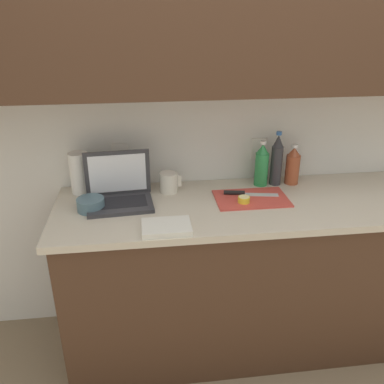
{
  "coord_description": "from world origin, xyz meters",
  "views": [
    {
      "loc": [
        -0.53,
        -1.82,
        1.8
      ],
      "look_at": [
        -0.3,
        -0.01,
        0.98
      ],
      "focal_mm": 38.0,
      "sensor_mm": 36.0,
      "label": 1
    }
  ],
  "objects_px": {
    "bottle_oil_tall": "(277,160)",
    "measuring_cup": "(169,182)",
    "cutting_board": "(251,198)",
    "bowl_white": "(91,204)",
    "laptop": "(119,191)",
    "lemon_half_cut": "(244,199)",
    "paper_towel_roll": "(80,173)",
    "knife": "(241,193)",
    "bottle_green_soda": "(293,166)",
    "bottle_water_clear": "(262,165)"
  },
  "relations": [
    {
      "from": "bottle_oil_tall",
      "to": "measuring_cup",
      "type": "relative_size",
      "value": 2.61
    },
    {
      "from": "cutting_board",
      "to": "bowl_white",
      "type": "height_order",
      "value": "bowl_white"
    },
    {
      "from": "bottle_oil_tall",
      "to": "laptop",
      "type": "bearing_deg",
      "value": -171.53
    },
    {
      "from": "lemon_half_cut",
      "to": "cutting_board",
      "type": "bearing_deg",
      "value": 41.76
    },
    {
      "from": "laptop",
      "to": "paper_towel_roll",
      "type": "xyz_separation_m",
      "value": [
        -0.21,
        0.14,
        0.05
      ]
    },
    {
      "from": "lemon_half_cut",
      "to": "knife",
      "type": "bearing_deg",
      "value": 83.94
    },
    {
      "from": "lemon_half_cut",
      "to": "bowl_white",
      "type": "distance_m",
      "value": 0.76
    },
    {
      "from": "laptop",
      "to": "knife",
      "type": "distance_m",
      "value": 0.63
    },
    {
      "from": "laptop",
      "to": "paper_towel_roll",
      "type": "bearing_deg",
      "value": 140.77
    },
    {
      "from": "cutting_board",
      "to": "measuring_cup",
      "type": "bearing_deg",
      "value": 160.27
    },
    {
      "from": "lemon_half_cut",
      "to": "bottle_green_soda",
      "type": "height_order",
      "value": "bottle_green_soda"
    },
    {
      "from": "bottle_green_soda",
      "to": "measuring_cup",
      "type": "height_order",
      "value": "bottle_green_soda"
    },
    {
      "from": "measuring_cup",
      "to": "laptop",
      "type": "bearing_deg",
      "value": -159.67
    },
    {
      "from": "bottle_oil_tall",
      "to": "paper_towel_roll",
      "type": "bearing_deg",
      "value": 179.1
    },
    {
      "from": "knife",
      "to": "paper_towel_roll",
      "type": "xyz_separation_m",
      "value": [
        -0.84,
        0.15,
        0.1
      ]
    },
    {
      "from": "bottle_oil_tall",
      "to": "bowl_white",
      "type": "height_order",
      "value": "bottle_oil_tall"
    },
    {
      "from": "knife",
      "to": "cutting_board",
      "type": "bearing_deg",
      "value": -36.87
    },
    {
      "from": "bowl_white",
      "to": "paper_towel_roll",
      "type": "distance_m",
      "value": 0.24
    },
    {
      "from": "measuring_cup",
      "to": "bottle_green_soda",
      "type": "bearing_deg",
      "value": 2.63
    },
    {
      "from": "bowl_white",
      "to": "paper_towel_roll",
      "type": "xyz_separation_m",
      "value": [
        -0.07,
        0.22,
        0.08
      ]
    },
    {
      "from": "laptop",
      "to": "knife",
      "type": "bearing_deg",
      "value": -5.06
    },
    {
      "from": "lemon_half_cut",
      "to": "paper_towel_roll",
      "type": "height_order",
      "value": "paper_towel_roll"
    },
    {
      "from": "bottle_water_clear",
      "to": "paper_towel_roll",
      "type": "height_order",
      "value": "bottle_water_clear"
    },
    {
      "from": "bottle_green_soda",
      "to": "bottle_water_clear",
      "type": "relative_size",
      "value": 0.9
    },
    {
      "from": "laptop",
      "to": "measuring_cup",
      "type": "bearing_deg",
      "value": 15.98
    },
    {
      "from": "bowl_white",
      "to": "lemon_half_cut",
      "type": "bearing_deg",
      "value": -1.9
    },
    {
      "from": "cutting_board",
      "to": "bowl_white",
      "type": "relative_size",
      "value": 2.79
    },
    {
      "from": "knife",
      "to": "bottle_oil_tall",
      "type": "bearing_deg",
      "value": 41.16
    },
    {
      "from": "knife",
      "to": "lemon_half_cut",
      "type": "relative_size",
      "value": 4.77
    },
    {
      "from": "lemon_half_cut",
      "to": "bottle_green_soda",
      "type": "xyz_separation_m",
      "value": [
        0.33,
        0.23,
        0.08
      ]
    },
    {
      "from": "knife",
      "to": "bottle_green_soda",
      "type": "relative_size",
      "value": 1.25
    },
    {
      "from": "cutting_board",
      "to": "bottle_green_soda",
      "type": "relative_size",
      "value": 1.63
    },
    {
      "from": "knife",
      "to": "bottle_water_clear",
      "type": "height_order",
      "value": "bottle_water_clear"
    },
    {
      "from": "bottle_oil_tall",
      "to": "measuring_cup",
      "type": "bearing_deg",
      "value": -176.95
    },
    {
      "from": "bottle_oil_tall",
      "to": "bowl_white",
      "type": "distance_m",
      "value": 1.02
    },
    {
      "from": "cutting_board",
      "to": "bottle_oil_tall",
      "type": "xyz_separation_m",
      "value": [
        0.18,
        0.18,
        0.14
      ]
    },
    {
      "from": "bottle_green_soda",
      "to": "bottle_oil_tall",
      "type": "height_order",
      "value": "bottle_oil_tall"
    },
    {
      "from": "bowl_white",
      "to": "bottle_green_soda",
      "type": "bearing_deg",
      "value": 10.54
    },
    {
      "from": "cutting_board",
      "to": "bowl_white",
      "type": "distance_m",
      "value": 0.81
    },
    {
      "from": "cutting_board",
      "to": "measuring_cup",
      "type": "xyz_separation_m",
      "value": [
        -0.42,
        0.15,
        0.05
      ]
    },
    {
      "from": "knife",
      "to": "laptop",
      "type": "bearing_deg",
      "value": -170.61
    },
    {
      "from": "bottle_water_clear",
      "to": "measuring_cup",
      "type": "bearing_deg",
      "value": -176.45
    },
    {
      "from": "cutting_board",
      "to": "bottle_oil_tall",
      "type": "bearing_deg",
      "value": 44.76
    },
    {
      "from": "bottle_green_soda",
      "to": "bottle_oil_tall",
      "type": "xyz_separation_m",
      "value": [
        -0.1,
        -0.0,
        0.04
      ]
    },
    {
      "from": "bottle_green_soda",
      "to": "measuring_cup",
      "type": "relative_size",
      "value": 1.97
    },
    {
      "from": "bottle_oil_tall",
      "to": "bottle_water_clear",
      "type": "height_order",
      "value": "bottle_oil_tall"
    },
    {
      "from": "cutting_board",
      "to": "bottle_water_clear",
      "type": "bearing_deg",
      "value": 61.25
    },
    {
      "from": "cutting_board",
      "to": "lemon_half_cut",
      "type": "height_order",
      "value": "lemon_half_cut"
    },
    {
      "from": "laptop",
      "to": "bottle_water_clear",
      "type": "height_order",
      "value": "bottle_water_clear"
    },
    {
      "from": "laptop",
      "to": "bottle_water_clear",
      "type": "relative_size",
      "value": 1.34
    }
  ]
}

